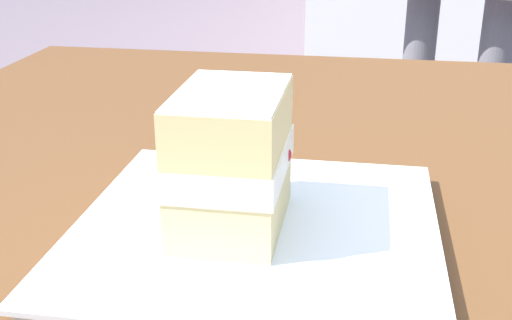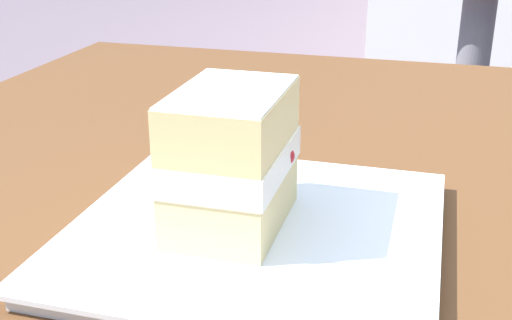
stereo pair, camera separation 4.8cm
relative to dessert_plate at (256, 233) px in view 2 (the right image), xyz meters
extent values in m
cylinder|color=brown|center=(-0.59, -0.42, -0.40)|extent=(0.07, 0.07, 0.71)
cube|color=white|center=(0.00, 0.00, 0.00)|extent=(0.26, 0.26, 0.01)
cube|color=white|center=(0.00, 0.00, 0.01)|extent=(0.28, 0.28, 0.00)
cube|color=#EAD18C|center=(0.00, -0.02, 0.03)|extent=(0.11, 0.08, 0.04)
cube|color=white|center=(0.00, -0.02, 0.06)|extent=(0.12, 0.08, 0.02)
sphere|color=#B21923|center=(-0.03, 0.02, 0.06)|extent=(0.02, 0.02, 0.02)
sphere|color=#B21923|center=(-0.02, 0.01, 0.06)|extent=(0.02, 0.02, 0.02)
cube|color=#EAD18C|center=(0.00, -0.02, 0.09)|extent=(0.11, 0.08, 0.04)
cube|color=white|center=(0.00, -0.02, 0.11)|extent=(0.11, 0.07, 0.00)
cylinder|color=slate|center=(-1.10, 0.20, -0.35)|extent=(0.07, 0.07, 0.80)
camera|label=1|loc=(0.44, 0.08, 0.24)|focal=46.14mm
camera|label=2|loc=(0.43, 0.12, 0.24)|focal=46.14mm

